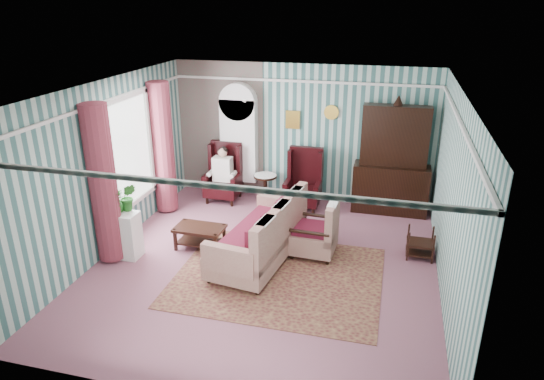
% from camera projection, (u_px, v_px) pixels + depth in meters
% --- Properties ---
extents(floor, '(6.00, 6.00, 0.00)m').
position_uv_depth(floor, '(265.00, 265.00, 8.02)').
color(floor, '#834C5B').
rests_on(floor, ground).
extents(room_shell, '(5.53, 6.02, 2.91)m').
position_uv_depth(room_shell, '(230.00, 143.00, 7.58)').
color(room_shell, '#35615E').
rests_on(room_shell, ground).
extents(bookcase, '(0.80, 0.28, 2.24)m').
position_uv_depth(bookcase, '(239.00, 147.00, 10.48)').
color(bookcase, white).
rests_on(bookcase, floor).
extents(dresser_hutch, '(1.50, 0.56, 2.36)m').
position_uv_depth(dresser_hutch, '(393.00, 157.00, 9.60)').
color(dresser_hutch, black).
rests_on(dresser_hutch, floor).
extents(wingback_left, '(0.76, 0.80, 1.25)m').
position_uv_depth(wingback_left, '(223.00, 173.00, 10.37)').
color(wingback_left, black).
rests_on(wingback_left, floor).
extents(wingback_right, '(0.76, 0.80, 1.25)m').
position_uv_depth(wingback_right, '(303.00, 180.00, 9.96)').
color(wingback_right, black).
rests_on(wingback_right, floor).
extents(seated_woman, '(0.44, 0.40, 1.18)m').
position_uv_depth(seated_woman, '(223.00, 175.00, 10.38)').
color(seated_woman, silver).
rests_on(seated_woman, floor).
extents(round_side_table, '(0.50, 0.50, 0.60)m').
position_uv_depth(round_side_table, '(265.00, 188.00, 10.42)').
color(round_side_table, black).
rests_on(round_side_table, floor).
extents(nest_table, '(0.45, 0.38, 0.54)m').
position_uv_depth(nest_table, '(420.00, 243.00, 8.17)').
color(nest_table, black).
rests_on(nest_table, floor).
extents(plant_stand, '(0.55, 0.35, 0.80)m').
position_uv_depth(plant_stand, '(123.00, 235.00, 8.16)').
color(plant_stand, silver).
rests_on(plant_stand, floor).
extents(rug, '(3.20, 2.60, 0.01)m').
position_uv_depth(rug, '(279.00, 276.00, 7.68)').
color(rug, '#45171D').
rests_on(rug, floor).
extents(sofa, '(1.25, 2.31, 0.99)m').
position_uv_depth(sofa, '(258.00, 233.00, 8.02)').
color(sofa, beige).
rests_on(sofa, floor).
extents(floral_armchair, '(0.82, 0.86, 0.93)m').
position_uv_depth(floral_armchair, '(314.00, 229.00, 8.21)').
color(floral_armchair, beige).
rests_on(floral_armchair, floor).
extents(coffee_table, '(0.87, 0.54, 0.40)m').
position_uv_depth(coffee_table, '(200.00, 237.00, 8.50)').
color(coffee_table, black).
rests_on(coffee_table, floor).
extents(potted_plant_a, '(0.46, 0.42, 0.43)m').
position_uv_depth(potted_plant_a, '(114.00, 202.00, 7.89)').
color(potted_plant_a, '#24531A').
rests_on(potted_plant_a, plant_stand).
extents(potted_plant_b, '(0.32, 0.29, 0.48)m').
position_uv_depth(potted_plant_b, '(128.00, 197.00, 8.03)').
color(potted_plant_b, '#184E1C').
rests_on(potted_plant_b, plant_stand).
extents(potted_plant_c, '(0.27, 0.27, 0.38)m').
position_uv_depth(potted_plant_c, '(118.00, 201.00, 8.01)').
color(potted_plant_c, '#24551A').
rests_on(potted_plant_c, plant_stand).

